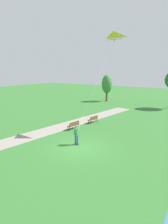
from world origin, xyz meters
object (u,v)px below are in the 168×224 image
at_px(flying_kite, 113,37).
at_px(park_bench_near_walkway, 74,125).
at_px(person_kite_flyer, 77,133).
at_px(tree_horizon_far, 107,84).
at_px(park_bench_far_walkway, 93,119).

relative_size(flying_kite, park_bench_near_walkway, 5.32).
relative_size(person_kite_flyer, tree_horizon_far, 0.33).
xyz_separation_m(park_bench_near_walkway, park_bench_far_walkway, (0.47, 3.47, 0.00)).
bearing_deg(person_kite_flyer, park_bench_far_walkway, 109.46).
bearing_deg(flying_kite, person_kite_flyer, -103.14).
bearing_deg(flying_kite, park_bench_far_walkway, 145.91).
relative_size(person_kite_flyer, park_bench_far_walkway, 1.18).
height_order(flying_kite, park_bench_near_walkway, flying_kite).
relative_size(person_kite_flyer, flying_kite, 0.22).
bearing_deg(tree_horizon_far, person_kite_flyer, -69.06).
relative_size(flying_kite, park_bench_far_walkway, 5.32).
bearing_deg(park_bench_far_walkway, tree_horizon_far, 111.57).
distance_m(person_kite_flyer, park_bench_far_walkway, 7.33).
height_order(park_bench_far_walkway, tree_horizon_far, tree_horizon_far).
height_order(person_kite_flyer, tree_horizon_far, tree_horizon_far).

